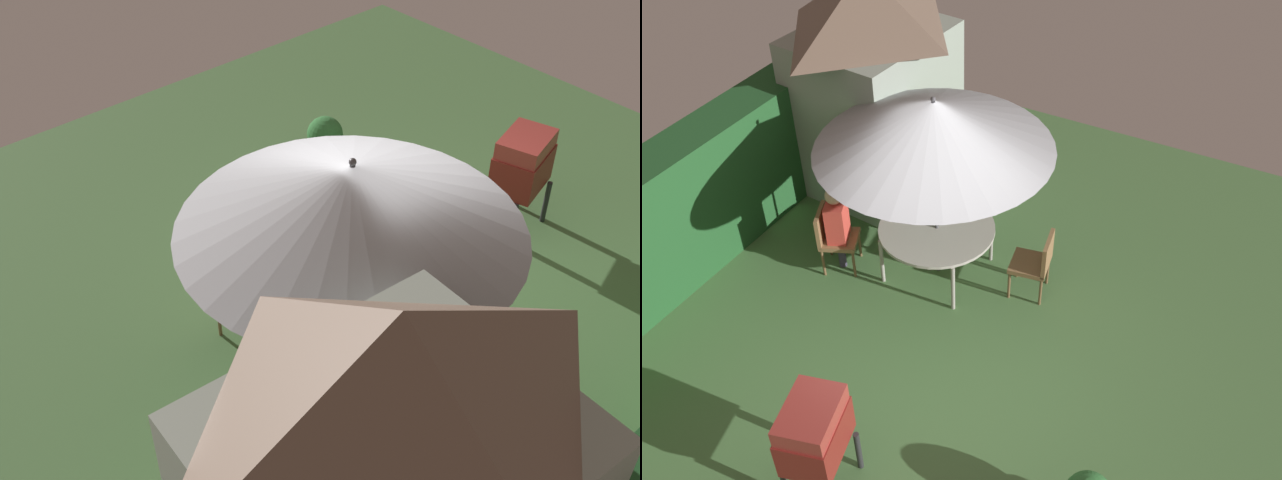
% 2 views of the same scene
% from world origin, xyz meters
% --- Properties ---
extents(ground_plane, '(11.00, 11.00, 0.00)m').
position_xyz_m(ground_plane, '(0.00, 0.00, 0.00)').
color(ground_plane, '#47703D').
extents(hedge_backdrop, '(6.77, 0.66, 1.80)m').
position_xyz_m(hedge_backdrop, '(0.00, 3.50, 0.90)').
color(hedge_backdrop, '#1E4C23').
rests_on(hedge_backdrop, ground).
extents(garden_shed, '(2.26, 1.97, 3.22)m').
position_xyz_m(garden_shed, '(2.55, 2.46, 1.65)').
color(garden_shed, gray).
rests_on(garden_shed, ground).
extents(patio_table, '(1.47, 1.47, 0.73)m').
position_xyz_m(patio_table, '(1.15, 0.65, 0.68)').
color(patio_table, '#B2ADA3').
rests_on(patio_table, ground).
extents(patio_umbrella, '(2.80, 2.80, 2.57)m').
position_xyz_m(patio_umbrella, '(1.15, 0.65, 2.21)').
color(patio_umbrella, '#4C4C51').
rests_on(patio_umbrella, ground).
extents(bbq_grill, '(0.81, 0.67, 1.20)m').
position_xyz_m(bbq_grill, '(-2.05, 0.09, 0.85)').
color(bbq_grill, maroon).
rests_on(bbq_grill, ground).
extents(chair_near_shed, '(0.61, 0.61, 0.90)m').
position_xyz_m(chair_near_shed, '(0.59, 1.88, 0.52)').
color(chair_near_shed, olive).
rests_on(chair_near_shed, ground).
extents(chair_far_side, '(0.54, 0.54, 0.90)m').
position_xyz_m(chair_far_side, '(1.38, -0.63, 0.52)').
color(chair_far_side, olive).
rests_on(chair_far_side, ground).
extents(person_in_red, '(0.41, 0.36, 1.26)m').
position_xyz_m(person_in_red, '(0.63, 1.80, 0.78)').
color(person_in_red, '#CC3D33').
rests_on(person_in_red, ground).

